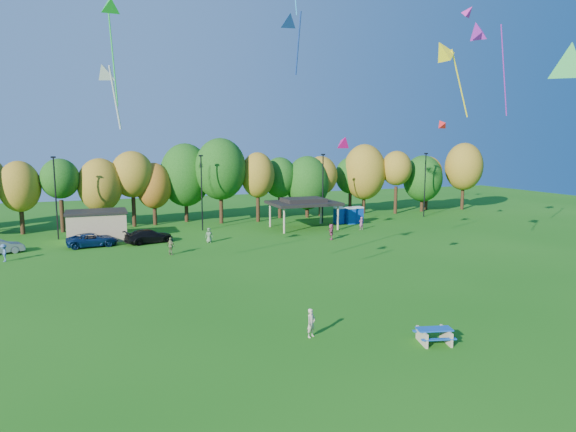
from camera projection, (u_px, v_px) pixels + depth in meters
name	position (u px, v px, depth m)	size (l,w,h in m)	color
ground	(334.00, 366.00, 24.49)	(160.00, 160.00, 0.00)	#19600F
tree_line	(169.00, 179.00, 65.29)	(93.57, 10.55, 11.15)	black
lamp_posts	(202.00, 190.00, 61.42)	(64.50, 0.25, 9.09)	black
utility_building	(97.00, 225.00, 55.76)	(6.30, 4.30, 3.25)	tan
pavilion	(304.00, 202.00, 63.18)	(8.20, 6.20, 3.77)	tan
porta_potties	(349.00, 215.00, 67.23)	(3.75, 1.84, 2.18)	#0B3799
picnic_table	(434.00, 335.00, 27.27)	(2.19, 1.96, 0.81)	tan
kite_flyer	(311.00, 323.00, 28.07)	(0.58, 0.38, 1.60)	beige
car_c	(92.00, 240.00, 52.43)	(2.31, 5.01, 1.39)	#0C234C
car_d	(149.00, 236.00, 54.28)	(2.06, 5.06, 1.47)	black
far_person_0	(361.00, 223.00, 62.47)	(0.58, 0.38, 1.59)	#A34D7C
far_person_1	(171.00, 246.00, 48.55)	(0.99, 0.41, 1.70)	olive
far_person_2	(4.00, 253.00, 45.80)	(1.03, 0.59, 1.59)	#456799
far_person_3	(331.00, 232.00, 56.17)	(1.63, 0.52, 1.76)	#913C55
far_person_5	(209.00, 235.00, 54.53)	(0.77, 0.50, 1.57)	#617F57
kite_0	(569.00, 57.00, 29.87)	(4.11, 4.53, 8.03)	#50E46D
kite_3	(469.00, 11.00, 41.81)	(1.50, 1.61, 1.28)	#C5208C
kite_4	(444.00, 51.00, 36.23)	(3.45, 1.60, 5.62)	yellow
kite_5	(105.00, 71.00, 24.36)	(1.38, 2.11, 3.41)	silver
kite_7	(441.00, 124.00, 55.39)	(1.09, 1.46, 1.46)	red
kite_10	(478.00, 30.00, 44.76)	(4.82, 3.14, 8.54)	#B123BB
kite_11	(289.00, 19.00, 34.12)	(1.40, 2.76, 4.48)	navy
kite_14	(344.00, 141.00, 33.04)	(1.09, 1.35, 1.24)	#D30B72
kite_15	(110.00, 6.00, 33.27)	(1.49, 4.29, 7.37)	green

